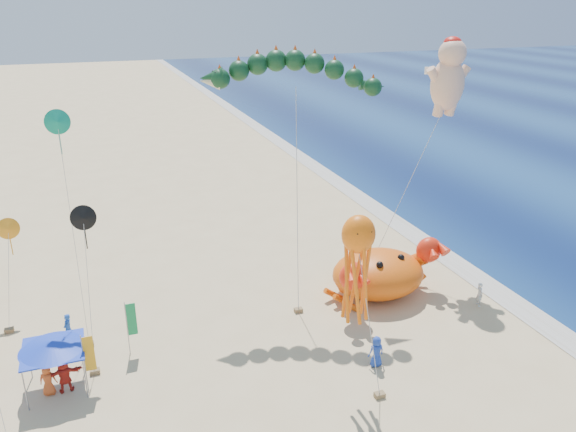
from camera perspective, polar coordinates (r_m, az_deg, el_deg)
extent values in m
plane|color=#D1B784|center=(34.11, 4.39, -10.97)|extent=(320.00, 320.00, 0.00)
plane|color=silver|center=(40.01, 20.41, -7.18)|extent=(320.00, 320.00, 0.00)
ellipsoid|color=#ED590C|center=(37.08, 9.13, -5.80)|extent=(7.19, 6.44, 2.92)
sphere|color=red|center=(34.16, 5.41, -5.64)|extent=(1.74, 1.74, 1.74)
sphere|color=black|center=(35.31, 8.73, -4.87)|extent=(0.45, 0.45, 0.45)
sphere|color=red|center=(37.21, 14.59, -3.93)|extent=(1.74, 1.74, 1.74)
sphere|color=black|center=(36.16, 11.31, -4.39)|extent=(0.45, 0.45, 0.45)
cone|color=#0D3319|center=(32.68, -7.57, 13.53)|extent=(1.48, 1.09, 1.21)
cylinder|color=#B2B2B2|center=(34.02, 0.94, 1.59)|extent=(1.10, 3.46, 13.13)
cube|color=olive|center=(35.22, 1.06, -9.54)|extent=(0.50, 0.35, 0.25)
ellipsoid|color=#FCBE99|center=(39.64, 15.89, 12.74)|extent=(2.34, 1.93, 3.45)
sphere|color=#FCBE99|center=(39.25, 16.37, 15.59)|extent=(1.80, 1.80, 1.80)
ellipsoid|color=red|center=(39.29, 16.38, 16.53)|extent=(1.17, 1.17, 0.82)
cylinder|color=#B2B2B2|center=(39.96, 11.94, 2.77)|extent=(4.91, 0.25, 11.31)
cube|color=olive|center=(41.02, 8.35, -5.07)|extent=(0.50, 0.35, 0.25)
ellipsoid|color=orange|center=(25.34, 7.17, -1.84)|extent=(1.57, 1.41, 1.80)
cylinder|color=#B2B2B2|center=(27.05, 8.25, -10.66)|extent=(0.99, 1.30, 7.62)
cube|color=olive|center=(29.01, 9.29, -17.51)|extent=(0.50, 0.35, 0.25)
cylinder|color=gray|center=(29.93, -25.12, -15.81)|extent=(0.06, 0.06, 2.20)
cylinder|color=gray|center=(29.68, -19.89, -15.30)|extent=(0.06, 0.06, 2.20)
cylinder|color=gray|center=(32.11, -24.82, -13.06)|extent=(0.06, 0.06, 2.20)
cylinder|color=gray|center=(31.87, -20.00, -12.55)|extent=(0.06, 0.06, 2.20)
cube|color=#1635C4|center=(30.25, -22.77, -12.37)|extent=(2.89, 2.89, 0.08)
cone|color=#1635C4|center=(30.12, -22.83, -11.99)|extent=(3.17, 3.17, 0.45)
cylinder|color=gray|center=(29.85, -19.97, -13.90)|extent=(0.05, 0.05, 3.20)
cube|color=orange|center=(29.56, -19.54, -13.04)|extent=(0.50, 0.04, 1.90)
cylinder|color=gray|center=(31.93, -16.01, -10.90)|extent=(0.05, 0.05, 3.20)
cube|color=#178B49|center=(31.68, -15.60, -10.07)|extent=(0.50, 0.04, 1.90)
imported|color=silver|center=(37.56, 18.88, -7.54)|extent=(0.48, 0.64, 1.57)
imported|color=red|center=(30.57, -21.77, -14.76)|extent=(1.79, 0.69, 1.89)
imported|color=blue|center=(34.30, -21.45, -10.60)|extent=(0.68, 0.78, 1.80)
imported|color=#D95522|center=(30.74, -23.21, -15.05)|extent=(0.89, 0.67, 1.66)
imported|color=#1C3AA5|center=(30.60, 8.96, -13.44)|extent=(0.86, 0.57, 1.74)
cube|color=olive|center=(31.60, -27.08, -16.25)|extent=(0.50, 0.35, 0.25)
cone|color=black|center=(30.21, -20.10, -0.20)|extent=(1.30, 0.51, 1.32)
cylinder|color=#B2B2B2|center=(30.41, -18.66, -7.91)|extent=(0.55, 3.04, 7.54)
cube|color=olive|center=(31.12, -17.23, -15.27)|extent=(0.50, 0.35, 0.25)
cone|color=#0C8A67|center=(31.42, -22.40, 8.84)|extent=(1.30, 0.51, 1.32)
cylinder|color=#B2B2B2|center=(31.71, -20.48, -2.42)|extent=(0.55, 3.04, 12.01)
cube|color=olive|center=(33.17, -18.65, -12.95)|extent=(0.50, 0.35, 0.25)
cone|color=orange|center=(37.29, -26.56, -1.18)|extent=(1.30, 0.51, 1.32)
cylinder|color=#B2B2B2|center=(36.89, -25.71, -5.78)|extent=(0.55, 3.04, 5.12)
cube|color=olive|center=(36.71, -24.85, -10.36)|extent=(0.50, 0.35, 0.25)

